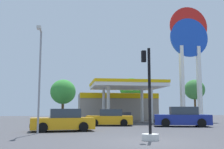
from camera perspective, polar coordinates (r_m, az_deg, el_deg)
ground_plane at (r=12.67m, az=7.45°, el=-14.05°), size 90.00×90.00×0.00m
gas_station at (r=34.53m, az=1.14°, el=-6.41°), size 9.78×12.82×4.38m
station_pole_sign at (r=33.83m, az=16.22°, el=5.89°), size 4.79×0.56×13.93m
car_0 at (r=23.60m, az=14.75°, el=-8.89°), size 4.96×3.08×1.66m
car_1 at (r=23.80m, az=-0.50°, el=-9.34°), size 4.25×2.33×1.44m
car_2 at (r=18.44m, az=-10.46°, el=-9.75°), size 4.32×2.23×1.49m
traffic_signal_0 at (r=13.04m, az=8.00°, el=-8.82°), size 0.82×0.82×4.46m
tree_1 at (r=40.10m, az=-10.43°, el=-3.68°), size 3.71×3.71×5.78m
tree_2 at (r=38.91m, az=4.14°, el=-2.99°), size 3.42×3.42×5.89m
tree_3 at (r=43.54m, az=17.26°, el=-3.14°), size 3.15×3.15×5.99m
corner_streetlamp at (r=16.90m, az=-15.27°, el=1.03°), size 0.24×1.48×6.37m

